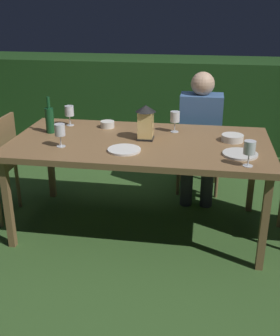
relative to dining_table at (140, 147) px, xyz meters
The scene contains 15 objects.
ground_plane 0.69m from the dining_table, ahead, with size 16.00×16.00×0.00m, color #385B28.
dining_table is the anchor object (origin of this frame).
chair_side_right_b 1.02m from the dining_table, 63.92° to the left, with size 0.42×0.40×0.87m.
person_in_blue 0.83m from the dining_table, 57.95° to the left, with size 0.38×0.47×1.15m.
lantern_centerpiece 0.21m from the dining_table, 52.42° to the left, with size 0.15×0.15×0.27m.
green_bottle_on_table 0.76m from the dining_table, behind, with size 0.07×0.07×0.29m.
wine_glass_a 0.74m from the dining_table, 154.14° to the left, with size 0.08×0.08×0.17m.
wine_glass_b 0.40m from the dining_table, 48.20° to the left, with size 0.08×0.08×0.17m.
wine_glass_c 0.61m from the dining_table, 157.91° to the right, with size 0.08×0.08×0.17m.
wine_glass_d 0.88m from the dining_table, 27.43° to the right, with size 0.08×0.08×0.17m.
plate_a 0.26m from the dining_table, 107.46° to the right, with size 0.24×0.24×0.01m, color white.
plate_b 0.76m from the dining_table, 15.16° to the right, with size 0.24×0.24×0.01m, color silver.
bowl_olives 0.70m from the dining_table, ahead, with size 0.16×0.16×0.05m.
bowl_bread 0.45m from the dining_table, 136.77° to the left, with size 0.12×0.12×0.05m.
hedge_backdrop 2.26m from the dining_table, 90.00° to the left, with size 4.93×0.80×1.07m, color #1E4219.
Camera 1 is at (0.47, -2.93, 1.73)m, focal length 44.11 mm.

